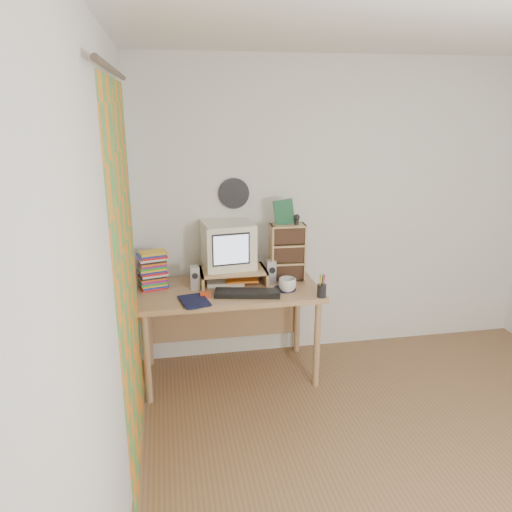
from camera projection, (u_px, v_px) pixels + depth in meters
name	position (u px, v px, depth m)	size (l,w,h in m)	color
floor	(432.00, 475.00, 2.98)	(3.50, 3.50, 0.00)	#8B5C41
ceiling	(489.00, 16.00, 2.25)	(3.50, 3.50, 0.00)	white
back_wall	(342.00, 211.00, 4.26)	(3.50, 3.50, 0.00)	silver
left_wall	(111.00, 301.00, 2.30)	(3.50, 3.50, 0.00)	silver
curtain	(128.00, 285.00, 2.79)	(2.20, 2.20, 0.00)	orange
wall_disc	(234.00, 193.00, 4.02)	(0.25, 0.25, 0.02)	black
desk	(228.00, 301.00, 3.97)	(1.40, 0.70, 0.75)	tan
monitor_riser	(233.00, 272.00, 3.95)	(0.52, 0.30, 0.12)	tan
crt_monitor	(229.00, 246.00, 3.93)	(0.38, 0.38, 0.36)	white
speaker_left	(195.00, 278.00, 3.84)	(0.07, 0.07, 0.18)	silver
speaker_right	(271.00, 272.00, 3.95)	(0.07, 0.07, 0.19)	silver
keyboard	(247.00, 293.00, 3.73)	(0.49, 0.16, 0.03)	black
dvd_stack	(153.00, 271.00, 3.83)	(0.20, 0.14, 0.28)	brown
cd_rack	(287.00, 253.00, 4.00)	(0.28, 0.15, 0.46)	tan
mug	(287.00, 285.00, 3.79)	(0.14, 0.14, 0.11)	silver
diary	(181.00, 301.00, 3.56)	(0.23, 0.17, 0.05)	#0E1133
mousepad	(284.00, 289.00, 3.85)	(0.18, 0.18, 0.00)	#101036
pen_cup	(322.00, 288.00, 3.68)	(0.07, 0.07, 0.13)	black
papers	(231.00, 280.00, 3.99)	(0.29, 0.21, 0.04)	silver
red_box	(205.00, 295.00, 3.69)	(0.07, 0.05, 0.04)	red
game_box	(284.00, 212.00, 3.91)	(0.15, 0.03, 0.19)	#175230
webcam	(297.00, 219.00, 3.91)	(0.05, 0.05, 0.08)	black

